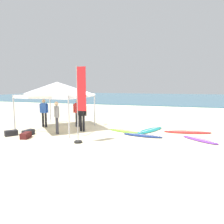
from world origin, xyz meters
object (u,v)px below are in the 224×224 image
Objects in this scene: person_grey at (57,115)px; gear_bag_by_pole at (28,132)px; gear_bag_near_tent at (11,133)px; gear_bag_on_sand at (26,135)px; surfboard_purple at (200,140)px; person_blue at (44,111)px; banner_flag at (80,108)px; person_black at (82,114)px; surfboard_teal at (150,130)px; person_red at (78,111)px; surfboard_lime at (124,131)px; surfboard_navy at (143,135)px; canopy_tent at (57,88)px; surfboard_red at (187,132)px.

gear_bag_by_pole is (-1.23, -0.75, -0.85)m from person_grey.
gear_bag_near_tent is 1.00× the size of gear_bag_on_sand.
gear_bag_by_pole is (-8.35, -1.54, 0.10)m from surfboard_purple.
banner_flag is at bearing -34.68° from person_blue.
person_black is 2.85× the size of gear_bag_near_tent.
surfboard_purple is at bearing 11.88° from gear_bag_near_tent.
person_blue is at bearing 145.32° from banner_flag.
banner_flag is (-2.64, -3.44, 1.54)m from surfboard_teal.
banner_flag reaches higher than person_red.
person_black is at bearing 49.17° from gear_bag_on_sand.
surfboard_purple is (3.86, -0.75, 0.00)m from surfboard_lime.
gear_bag_by_pole is at bearing 26.23° from gear_bag_near_tent.
surfboard_navy is 0.86× the size of surfboard_teal.
person_grey is at bearing -37.09° from person_blue.
banner_flag is (-5.13, -2.05, 1.54)m from surfboard_purple.
canopy_tent is at bearing 177.52° from surfboard_navy.
surfboard_red is at bearing 14.17° from person_black.
gear_bag_near_tent is at bearing -145.72° from person_black.
canopy_tent reaches higher than gear_bag_on_sand.
person_grey is (-6.62, -2.34, 0.95)m from surfboard_red.
surfboard_navy is (1.17, -0.71, -0.00)m from surfboard_lime.
gear_bag_near_tent is at bearing -153.77° from gear_bag_by_pole.
canopy_tent is at bearing 119.30° from person_grey.
gear_bag_on_sand is at bearing -60.87° from gear_bag_by_pole.
surfboard_red is at bearing 13.29° from surfboard_lime.
gear_bag_by_pole is (-1.44, -2.76, -0.85)m from person_red.
surfboard_teal is 3.93m from person_black.
person_grey is 1.67m from gear_bag_by_pole.
canopy_tent is 5.66× the size of gear_bag_by_pole.
surfboard_red is at bearing 107.71° from surfboard_purple.
canopy_tent is 3.42m from gear_bag_near_tent.
person_blue is (-1.13, 0.25, -1.40)m from canopy_tent.
surfboard_red is at bearing 19.47° from person_grey.
surfboard_teal is 4.05× the size of gear_bag_near_tent.
gear_bag_by_pole is at bearing 170.99° from banner_flag.
surfboard_purple is 9.30m from gear_bag_near_tent.
surfboard_red is 9.28m from gear_bag_near_tent.
gear_bag_near_tent is (-0.27, -2.42, -0.85)m from person_blue.
surfboard_red is 1.50× the size of person_blue.
person_black is 2.85× the size of gear_bag_on_sand.
gear_bag_near_tent reaches higher than surfboard_purple.
surfboard_red is 8.46m from person_blue.
person_black is 1.00× the size of person_grey.
person_black is 3.74m from gear_bag_near_tent.
person_grey is at bearing -160.53° from surfboard_red.
person_black is 2.94m from gear_bag_by_pole.
canopy_tent is 2.95m from gear_bag_by_pole.
banner_flag reaches higher than surfboard_navy.
surfboard_lime is 0.93× the size of surfboard_navy.
surfboard_navy is 0.61× the size of banner_flag.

